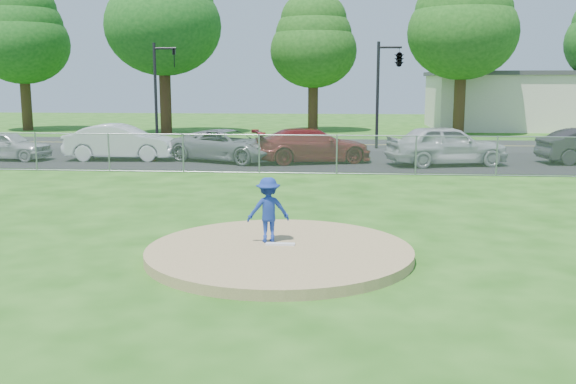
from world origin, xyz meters
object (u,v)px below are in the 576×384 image
object	(u,v)px
tree_center	(313,40)
parked_car_pearl	(446,145)
tree_far_left	(21,32)
parked_car_white	(121,142)
parked_car_silver	(7,145)
parked_car_darkred	(312,145)
pitcher	(268,210)
commercial_building	(539,100)
traffic_cone	(151,154)
traffic_signal_center	(397,61)
parked_car_gray	(228,145)
tree_left	(163,11)
traffic_signal_left	(160,85)
tree_right	(463,19)

from	to	relation	value
tree_center	parked_car_pearl	world-z (taller)	tree_center
tree_far_left	parked_car_white	distance (m)	22.58
parked_car_silver	parked_car_darkred	size ratio (longest dim) A/B	0.76
parked_car_white	parked_car_pearl	xyz separation A→B (m)	(14.45, -0.63, 0.05)
tree_center	pitcher	world-z (taller)	tree_center
commercial_building	tree_far_left	world-z (taller)	tree_far_left
traffic_cone	parked_car_silver	distance (m)	6.61
traffic_signal_center	pitcher	xyz separation A→B (m)	(-4.25, -21.53, -3.73)
commercial_building	pitcher	size ratio (longest dim) A/B	12.04
commercial_building	tree_far_left	distance (m)	38.64
traffic_cone	parked_car_gray	xyz separation A→B (m)	(3.50, 0.07, 0.41)
parked_car_white	parked_car_pearl	size ratio (longest dim) A/B	0.97
tree_center	parked_car_darkred	size ratio (longest dim) A/B	1.90
tree_left	tree_center	distance (m)	10.59
pitcher	parked_car_silver	xyz separation A→B (m)	(-13.71, 14.77, -0.20)
tree_far_left	parked_car_white	size ratio (longest dim) A/B	2.19
traffic_signal_left	parked_car_white	distance (m)	6.75
tree_left	traffic_cone	world-z (taller)	tree_left
parked_car_gray	parked_car_pearl	xyz separation A→B (m)	(9.51, -0.50, 0.15)
traffic_signal_center	traffic_cone	xyz separation A→B (m)	(-11.37, -6.45, -4.30)
traffic_signal_left	parked_car_pearl	size ratio (longest dim) A/B	1.11
tree_center	tree_right	xyz separation A→B (m)	(10.00, -2.00, 1.18)
tree_far_left	parked_car_pearl	xyz separation A→B (m)	(27.61, -17.88, -6.19)
traffic_signal_center	parked_car_pearl	size ratio (longest dim) A/B	1.11
tree_right	parked_car_silver	bearing A→B (deg)	-143.90
parked_car_silver	parked_car_darkred	bearing A→B (deg)	-85.81
tree_right	pitcher	size ratio (longest dim) A/B	8.54
parked_car_gray	parked_car_darkred	bearing A→B (deg)	-68.10
tree_left	pitcher	world-z (taller)	tree_left
traffic_cone	parked_car_darkred	bearing A→B (deg)	-0.06
tree_left	parked_car_pearl	world-z (taller)	tree_left
tree_far_left	parked_car_darkred	size ratio (longest dim) A/B	2.07
tree_center	parked_car_pearl	xyz separation A→B (m)	(6.61, -18.88, -5.60)
tree_left	tree_center	bearing A→B (deg)	16.70
tree_left	traffic_signal_center	bearing A→B (deg)	-31.02
parked_car_silver	parked_car_darkred	xyz separation A→B (m)	(13.88, 0.30, 0.08)
traffic_signal_center	parked_car_silver	bearing A→B (deg)	-159.36
traffic_signal_center	pitcher	bearing A→B (deg)	-101.16
tree_right	pitcher	distance (m)	33.56
tree_far_left	tree_left	world-z (taller)	tree_left
tree_far_left	traffic_signal_left	bearing A→B (deg)	-39.73
tree_far_left	parked_car_darkred	distance (m)	28.70
tree_left	pitcher	size ratio (longest dim) A/B	9.20
tree_left	parked_car_gray	bearing A→B (deg)	-65.22
commercial_building	traffic_signal_left	world-z (taller)	traffic_signal_left
parked_car_silver	parked_car_darkred	world-z (taller)	parked_car_darkred
commercial_building	tree_right	bearing A→B (deg)	-139.40
parked_car_white	tree_center	bearing A→B (deg)	-26.71
commercial_building	traffic_signal_left	bearing A→B (deg)	-147.13
traffic_signal_left	traffic_signal_center	size ratio (longest dim) A/B	1.00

